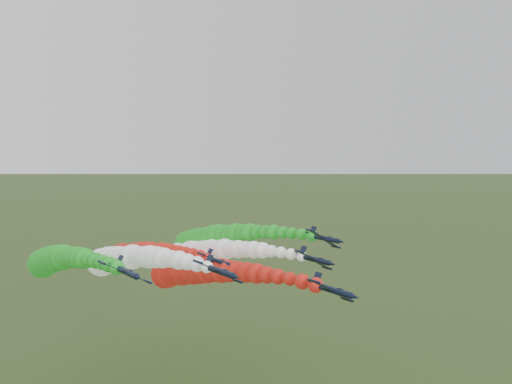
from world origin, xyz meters
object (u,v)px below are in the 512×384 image
Objects in this scene: jet_outer_right at (210,238)px; jet_trail at (131,255)px; jet_inner_right at (198,253)px; jet_lead at (192,272)px; jet_outer_left at (54,260)px; jet_inner_left at (118,260)px.

jet_trail is (-16.40, 13.21, -4.58)m from jet_outer_right.
jet_inner_right is 1.00× the size of jet_outer_right.
jet_outer_left reaches higher than jet_lead.
jet_outer_right is at bearing 11.77° from jet_inner_left.
jet_outer_right reaches higher than jet_trail.
jet_trail is at bearing 141.16° from jet_outer_right.
jet_trail is at bearing 121.94° from jet_inner_right.
jet_trail is (22.92, 9.02, -3.52)m from jet_outer_left.
jet_inner_right is 0.99× the size of jet_outer_left.
jet_outer_right is at bearing 30.91° from jet_inner_right.
jet_inner_left reaches higher than jet_lead.
jet_outer_left is at bearing 136.31° from jet_lead.
jet_lead is 31.57m from jet_outer_left.
jet_lead is 30.82m from jet_trail.
jet_outer_right is at bearing -6.07° from jet_outer_left.
jet_outer_right reaches higher than jet_inner_left.
jet_lead is 1.01× the size of jet_inner_left.
jet_lead is 24.34m from jet_outer_right.
jet_inner_left is (-11.89, 11.66, 2.43)m from jet_lead.
jet_lead is at bearing -133.25° from jet_outer_right.
jet_inner_left is 1.00× the size of jet_outer_right.
jet_outer_left reaches higher than jet_trail.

